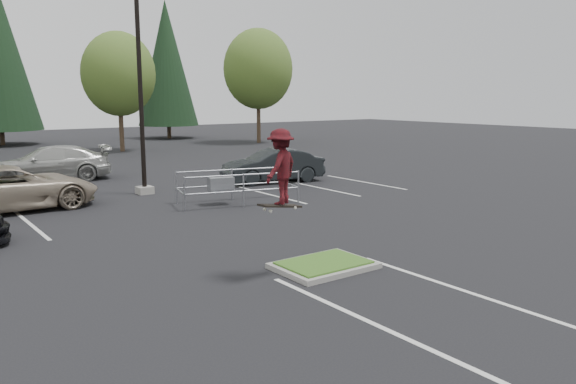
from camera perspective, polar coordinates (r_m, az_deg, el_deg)
ground at (r=13.15m, az=3.65°, el=-7.74°), size 120.00×120.00×0.00m
grass_median at (r=13.12m, az=3.65°, el=-7.41°), size 2.20×1.60×0.16m
stall_lines at (r=17.47m, az=-12.64°, el=-3.53°), size 22.62×17.60×0.01m
light_pole at (r=23.25m, az=-14.81°, el=10.96°), size 0.70×0.60×10.12m
decid_c at (r=41.89m, az=-16.84°, el=11.15°), size 5.12×5.12×8.38m
decid_d at (r=47.73m, az=-3.08°, el=12.12°), size 5.76×5.76×9.43m
conif_c at (r=53.92m, az=-12.22°, el=12.65°), size 5.50×5.50×12.50m
cart_corral at (r=20.65m, az=-6.45°, el=0.85°), size 4.55×2.56×1.22m
skateboarder at (r=11.94m, az=-0.82°, el=2.55°), size 1.20×1.01×1.75m
car_l_tan at (r=21.65m, az=-26.28°, el=0.37°), size 5.82×2.91×1.58m
car_r_charc at (r=25.84m, az=-1.54°, el=2.69°), size 4.86×2.44×1.53m
car_far_silver at (r=28.51m, az=-23.07°, el=2.67°), size 5.88×3.18×1.62m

